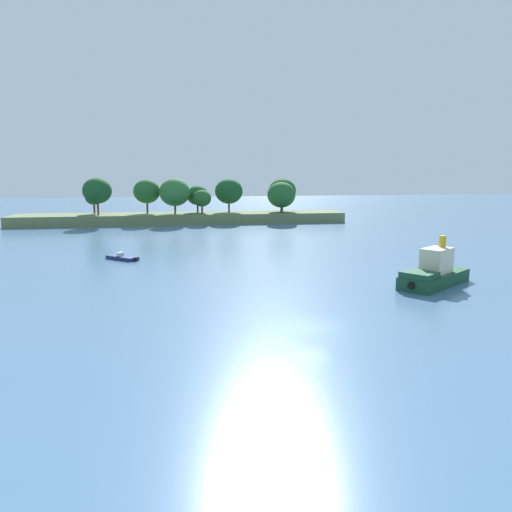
% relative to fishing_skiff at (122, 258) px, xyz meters
% --- Properties ---
extents(ground_plane, '(400.00, 400.00, 0.00)m').
position_rel_fishing_skiff_xyz_m(ground_plane, '(17.57, -33.00, -0.26)').
color(ground_plane, '#476B8E').
extents(treeline_island, '(74.83, 10.94, 10.43)m').
position_rel_fishing_skiff_xyz_m(treeline_island, '(11.35, 46.96, 3.77)').
color(treeline_island, '#66754C').
rests_on(treeline_island, ground).
extents(fishing_skiff, '(4.68, 4.52, 0.96)m').
position_rel_fishing_skiff_xyz_m(fishing_skiff, '(0.00, 0.00, 0.00)').
color(fishing_skiff, navy).
rests_on(fishing_skiff, ground).
extents(tugboat, '(10.00, 8.60, 5.13)m').
position_rel_fishing_skiff_xyz_m(tugboat, '(33.86, -21.43, 1.07)').
color(tugboat, '#19472D').
rests_on(tugboat, ground).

